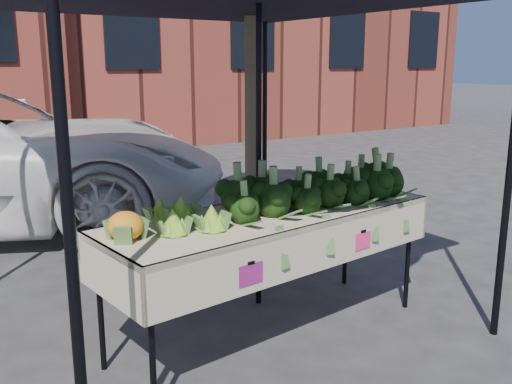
% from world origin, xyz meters
% --- Properties ---
extents(ground, '(90.00, 90.00, 0.00)m').
position_xyz_m(ground, '(0.00, 0.00, 0.00)').
color(ground, '#2D2D2F').
extents(table, '(2.47, 1.04, 0.90)m').
position_xyz_m(table, '(0.05, -0.10, 0.45)').
color(table, beige).
rests_on(table, ground).
extents(canopy, '(3.16, 3.16, 2.74)m').
position_xyz_m(canopy, '(-0.07, 0.49, 1.37)').
color(canopy, black).
rests_on(canopy, ground).
extents(broccoli_heap, '(1.62, 0.59, 0.28)m').
position_xyz_m(broccoli_heap, '(0.44, -0.08, 1.04)').
color(broccoli_heap, black).
rests_on(broccoli_heap, table).
extents(romanesco_cluster, '(0.45, 0.59, 0.22)m').
position_xyz_m(romanesco_cluster, '(-0.61, -0.07, 1.01)').
color(romanesco_cluster, '#7EC034').
rests_on(romanesco_cluster, table).
extents(cauliflower_pair, '(0.22, 0.22, 0.20)m').
position_xyz_m(cauliflower_pair, '(-1.00, -0.15, 1.00)').
color(cauliflower_pair, orange).
rests_on(cauliflower_pair, table).
extents(street_tree, '(2.34, 2.34, 4.61)m').
position_xyz_m(street_tree, '(0.87, 1.39, 2.31)').
color(street_tree, '#1E4C14').
rests_on(street_tree, ground).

